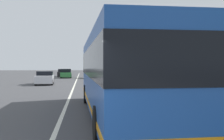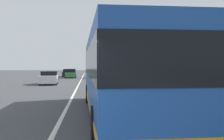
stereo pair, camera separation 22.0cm
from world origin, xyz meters
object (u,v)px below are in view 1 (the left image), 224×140
Objects in this scene: coach_bus at (120,71)px; car_far_distant at (63,73)px; car_ahead_same_lane at (66,74)px; car_side_street at (45,78)px; car_behind_bus at (92,74)px.

car_far_distant is at bearing 5.80° from coach_bus.
car_far_distant is 5.41m from car_ahead_same_lane.
car_side_street is at bearing -8.14° from car_ahead_same_lane.
car_ahead_same_lane reaches higher than car_far_distant.
coach_bus is 2.59× the size of car_far_distant.
car_behind_bus is (13.63, -5.56, 0.00)m from car_side_street.
car_far_distant is (6.52, 5.01, -0.01)m from car_behind_bus.
car_behind_bus is 0.88× the size of car_far_distant.
coach_bus is 39.21m from car_far_distant.
car_behind_bus is 1.03× the size of car_ahead_same_lane.
coach_bus reaches higher than car_far_distant.
car_side_street is at bearing 153.87° from car_behind_bus.
car_ahead_same_lane is at bearing 5.61° from coach_bus.
car_ahead_same_lane is at bearing 170.78° from car_side_street.
coach_bus reaches higher than car_ahead_same_lane.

